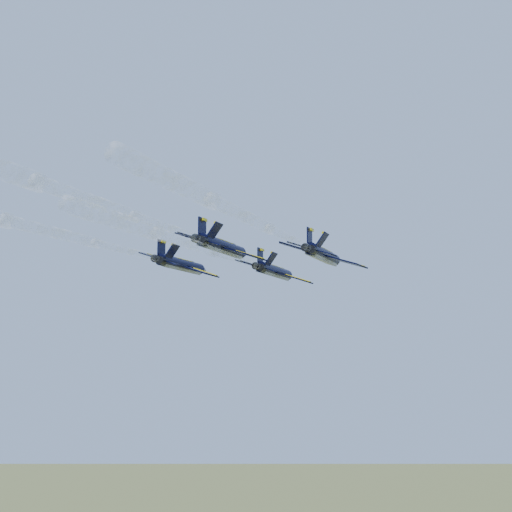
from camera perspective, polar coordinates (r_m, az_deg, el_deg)
The scene contains 8 objects.
jet_lead at distance 119.06m, azimuth 1.54°, elevation -1.27°, with size 13.14×18.38×5.60m.
jet_left at distance 114.05m, azimuth -5.95°, elevation -0.73°, with size 13.14×18.38×5.60m.
jet_right at distance 106.68m, azimuth 5.43°, elevation 0.04°, with size 13.14×18.38×5.60m.
jet_slot at distance 100.90m, azimuth -2.66°, elevation 0.70°, with size 13.14×18.38×5.60m.
smoke_trail_lead at distance 82.97m, azimuth -6.86°, elevation 3.61°, with size 13.06×51.03×2.25m.
smoke_trail_left at distance 80.85m, azimuth -18.00°, elevation 4.55°, with size 13.06×51.03×2.25m.
smoke_trail_right at distance 69.94m, azimuth -2.46°, elevation 6.52°, with size 13.06×51.03×2.25m.
smoke_trail_slot at distance 67.05m, azimuth -15.51°, elevation 7.80°, with size 13.06×51.03×2.25m.
Camera 1 is at (59.98, -89.29, 77.51)m, focal length 50.00 mm.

